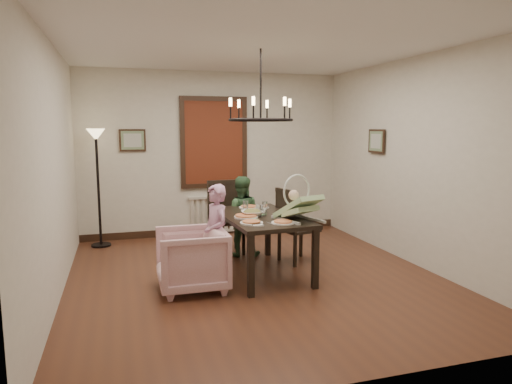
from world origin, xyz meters
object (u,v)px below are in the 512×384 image
chair_right (298,225)px  seated_man (241,223)px  armchair (192,259)px  dining_table (261,222)px  drinking_glass (263,210)px  floor_lamp (98,190)px  baby_bouncer (298,205)px  chair_far (227,217)px  elderly_woman (216,244)px

chair_right → seated_man: 0.87m
seated_man → armchair: bearing=68.4°
dining_table → drinking_glass: (0.00, -0.07, 0.16)m
drinking_glass → floor_lamp: bearing=134.0°
baby_bouncer → drinking_glass: 0.51m
armchair → baby_bouncer: 1.40m
armchair → dining_table: bearing=110.8°
chair_far → floor_lamp: size_ratio=0.60×
drinking_glass → dining_table: bearing=93.7°
seated_man → baby_bouncer: bearing=120.4°
elderly_woman → floor_lamp: bearing=-162.0°
chair_far → floor_lamp: (-1.82, 0.96, 0.36)m
dining_table → elderly_woman: (-0.63, -0.25, -0.17)m
floor_lamp → chair_right: bearing=-32.2°
dining_table → armchair: 1.04m
dining_table → baby_bouncer: baby_bouncer is taller
chair_right → floor_lamp: bearing=43.6°
dining_table → armchair: bearing=-163.2°
armchair → chair_right: bearing=113.9°
armchair → seated_man: 1.52m
chair_far → seated_man: 0.26m
chair_far → drinking_glass: (0.20, -1.13, 0.29)m
baby_bouncer → seated_man: bearing=87.8°
dining_table → elderly_woman: 0.70m
elderly_woman → baby_bouncer: (0.96, -0.19, 0.45)m
armchair → drinking_glass: bearing=106.7°
dining_table → elderly_woman: size_ratio=1.67×
chair_right → seated_man: size_ratio=1.08×
chair_far → armchair: size_ratio=1.38×
elderly_woman → drinking_glass: bearing=92.5°
seated_man → dining_table: bearing=107.1°
drinking_glass → chair_right: bearing=32.3°
chair_right → armchair: (-1.59, -0.68, -0.17)m
elderly_woman → seated_man: size_ratio=1.03×
chair_right → drinking_glass: size_ratio=6.89×
elderly_woman → baby_bouncer: bearing=65.2°
dining_table → armchair: dining_table is taller
armchair → floor_lamp: 2.65m
chair_far → drinking_glass: size_ratio=7.14×
seated_man → floor_lamp: floor_lamp is taller
dining_table → baby_bouncer: 0.62m
dining_table → seated_man: size_ratio=1.72×
armchair → elderly_woman: size_ratio=0.79×
drinking_glass → floor_lamp: 2.90m
chair_far → seated_man: bearing=-51.7°
drinking_glass → floor_lamp: (-2.02, 2.09, 0.07)m
chair_far → baby_bouncer: 1.64m
drinking_glass → floor_lamp: floor_lamp is taller
chair_far → chair_right: chair_far is taller
floor_lamp → chair_far: bearing=-27.7°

